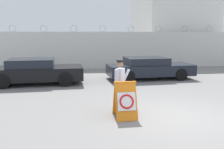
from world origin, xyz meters
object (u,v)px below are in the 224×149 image
object	(u,v)px
security_guard	(120,83)
parked_car_rear_sedan	(149,68)
barricade_sign	(125,100)
parked_car_front_coupe	(36,71)

from	to	relation	value
security_guard	parked_car_rear_sedan	size ratio (longest dim) A/B	0.35
barricade_sign	parked_car_front_coupe	xyz separation A→B (m)	(-3.46, 5.73, 0.10)
barricade_sign	parked_car_front_coupe	distance (m)	6.69
parked_car_front_coupe	barricade_sign	bearing A→B (deg)	-60.78
security_guard	parked_car_front_coupe	size ratio (longest dim) A/B	0.37
barricade_sign	parked_car_rear_sedan	xyz separation A→B (m)	(2.67, 6.29, 0.07)
barricade_sign	security_guard	size ratio (longest dim) A/B	0.66
barricade_sign	parked_car_rear_sedan	bearing A→B (deg)	66.50
parked_car_front_coupe	parked_car_rear_sedan	xyz separation A→B (m)	(6.12, 0.56, -0.04)
security_guard	parked_car_rear_sedan	bearing A→B (deg)	2.81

